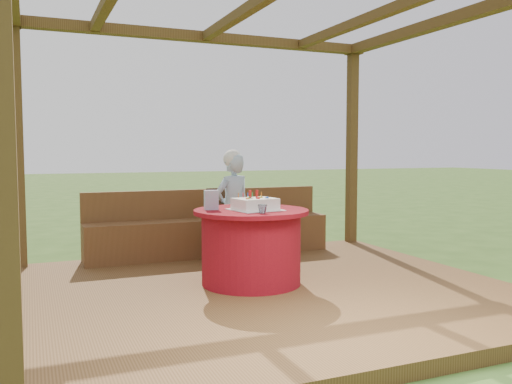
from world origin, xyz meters
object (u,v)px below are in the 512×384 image
Objects in this scene: bench at (210,233)px; elderly_woman at (233,206)px; chair at (225,221)px; birthday_cake at (255,204)px; table at (251,246)px; gift_bag at (211,200)px; drinking_glass at (263,209)px.

elderly_woman reaches higher than bench.
chair is 1.73× the size of birthday_cake.
bench reaches higher than table.
elderly_woman is 1.02m from gift_bag.
birthday_cake reaches higher than drinking_glass.
gift_bag reaches higher than bench.
drinking_glass is (0.33, -0.46, -0.05)m from gift_bag.
birthday_cake is at bearing -71.45° from table.
table is 5.90× the size of gift_bag.
birthday_cake is 0.29m from drinking_glass.
table is 12.57× the size of drinking_glass.
elderly_woman is 2.66× the size of birthday_cake.
table is 0.52m from drinking_glass.
bench is 34.39× the size of drinking_glass.
gift_bag is at bearing 125.37° from drinking_glass.
bench is at bearing 102.90° from chair.
gift_bag reaches higher than table.
table is at bearing -9.36° from gift_bag.
drinking_glass is at bearing -96.90° from chair.
table is at bearing 108.55° from birthday_cake.
drinking_glass is (-0.20, -1.32, 0.11)m from elderly_woman.
gift_bag is 0.57m from drinking_glass.
elderly_woman is at bearing -80.11° from bench.
birthday_cake is at bearing -96.33° from chair.
chair is at bearing 83.67° from birthday_cake.
elderly_woman is (0.10, -0.55, 0.39)m from bench.
elderly_woman is 6.95× the size of gift_bag.
chair is 1.57m from drinking_glass.
elderly_woman is 14.81× the size of drinking_glass.
table is at bearing -97.52° from chair.
table is at bearing 85.27° from drinking_glass.
birthday_cake is at bearing 80.63° from drinking_glass.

